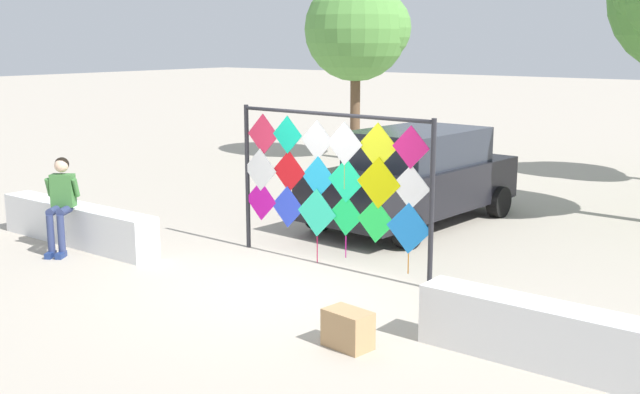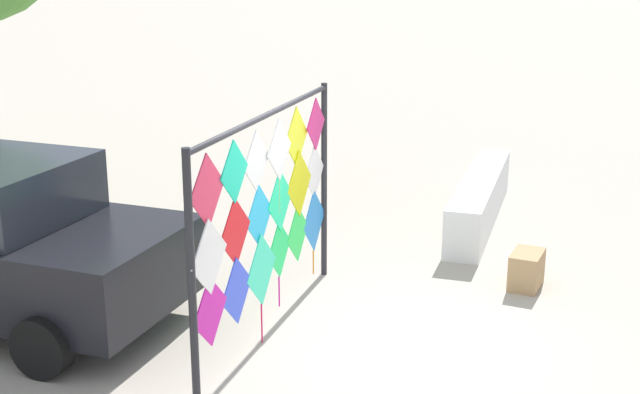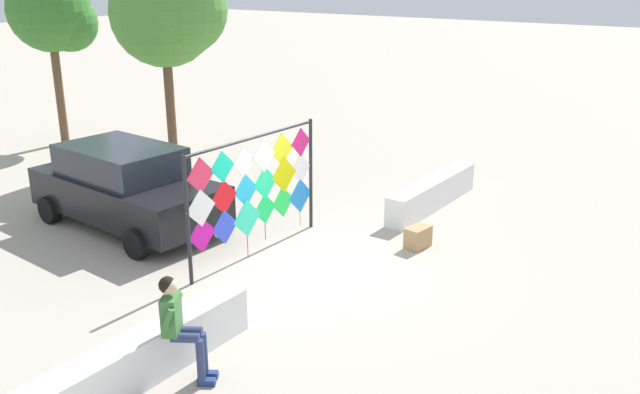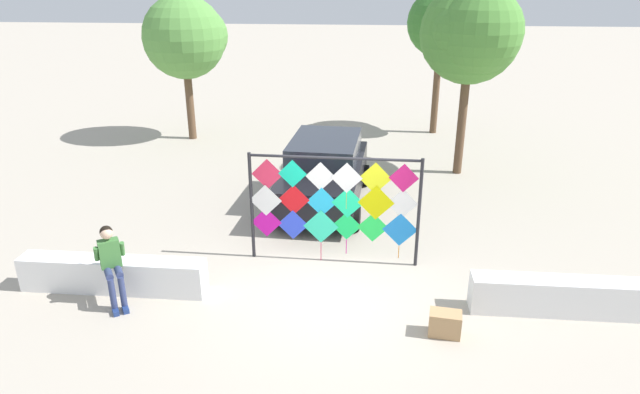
{
  "view_description": "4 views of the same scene",
  "coord_description": "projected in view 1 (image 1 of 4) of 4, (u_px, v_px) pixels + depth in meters",
  "views": [
    {
      "loc": [
        6.6,
        -7.74,
        3.34
      ],
      "look_at": [
        0.36,
        0.34,
        1.26
      ],
      "focal_mm": 43.61,
      "sensor_mm": 36.0,
      "label": 1
    },
    {
      "loc": [
        -7.75,
        -1.68,
        3.85
      ],
      "look_at": [
        0.18,
        0.82,
        1.4
      ],
      "focal_mm": 48.5,
      "sensor_mm": 36.0,
      "label": 2
    },
    {
      "loc": [
        -9.22,
        -6.73,
        5.21
      ],
      "look_at": [
        0.35,
        0.1,
        1.22
      ],
      "focal_mm": 38.03,
      "sensor_mm": 36.0,
      "label": 3
    },
    {
      "loc": [
        0.54,
        -9.04,
        5.62
      ],
      "look_at": [
        -0.32,
        0.28,
        1.83
      ],
      "focal_mm": 30.96,
      "sensor_mm": 36.0,
      "label": 4
    }
  ],
  "objects": [
    {
      "name": "plaza_ledge_left",
      "position": [
        77.0,
        224.0,
        12.83
      ],
      "size": [
        3.54,
        0.47,
        0.67
      ],
      "primitive_type": "cube",
      "color": "white",
      "rests_on": "ground"
    },
    {
      "name": "plaza_ledge_right",
      "position": [
        584.0,
        345.0,
        7.79
      ],
      "size": [
        3.54,
        0.47,
        0.67
      ],
      "primitive_type": "cube",
      "color": "white",
      "rests_on": "ground"
    },
    {
      "name": "ground",
      "position": [
        284.0,
        288.0,
        10.62
      ],
      "size": [
        120.0,
        120.0,
        0.0
      ],
      "primitive_type": "plane",
      "color": "#ADA393"
    },
    {
      "name": "seated_vendor",
      "position": [
        61.0,
        197.0,
        12.23
      ],
      "size": [
        0.66,
        0.73,
        1.51
      ],
      "color": "navy",
      "rests_on": "ground"
    },
    {
      "name": "cardboard_box_large",
      "position": [
        348.0,
        329.0,
        8.54
      ],
      "size": [
        0.56,
        0.39,
        0.42
      ],
      "primitive_type": "cube",
      "rotation": [
        0.0,
        0.0,
        -0.13
      ],
      "color": "tan",
      "rests_on": "ground"
    },
    {
      "name": "tree_broadleaf",
      "position": [
        357.0,
        31.0,
        21.44
      ],
      "size": [
        2.94,
        2.84,
        5.02
      ],
      "color": "brown",
      "rests_on": "ground"
    },
    {
      "name": "parked_car",
      "position": [
        414.0,
        176.0,
        14.22
      ],
      "size": [
        2.34,
        4.55,
        1.73
      ],
      "color": "black",
      "rests_on": "ground"
    },
    {
      "name": "kite_display_rack",
      "position": [
        331.0,
        174.0,
        11.38
      ],
      "size": [
        3.49,
        0.14,
        2.33
      ],
      "color": "#232328",
      "rests_on": "ground"
    }
  ]
}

